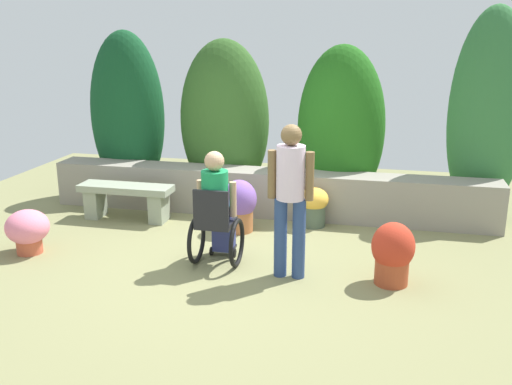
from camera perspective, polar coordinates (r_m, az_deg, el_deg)
ground_plane at (r=6.76m, az=-2.01°, el=-6.70°), size 10.05×10.05×0.00m
stone_retaining_wall at (r=8.28m, az=1.11°, el=-0.00°), size 6.44×0.49×0.65m
hedge_backdrop at (r=8.66m, az=2.32°, el=7.25°), size 6.52×1.04×2.94m
stone_bench at (r=8.26m, az=-12.82°, el=-0.47°), size 1.33×0.38×0.50m
person_in_wheelchair at (r=6.46m, az=-3.94°, el=-1.93°), size 0.53×0.66×1.33m
person_standing_companion at (r=6.01m, az=3.45°, el=0.13°), size 0.49×0.30×1.68m
flower_pot_purple_near at (r=6.18m, az=13.49°, el=-5.86°), size 0.45×0.45×0.68m
flower_pot_terracotta_by_wall at (r=7.58m, az=-1.70°, el=-1.22°), size 0.47×0.47×0.70m
flower_pot_red_accent at (r=7.83m, az=5.73°, el=-1.23°), size 0.42×0.42×0.54m
flower_pot_small_foreground at (r=7.38m, az=-21.83°, el=-3.47°), size 0.51×0.51×0.54m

